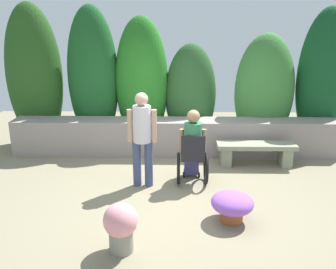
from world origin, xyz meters
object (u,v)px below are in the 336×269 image
object	(u,v)px
flower_pot_purple_near	(232,205)
flower_pot_terracotta_by_wall	(121,225)
person_in_wheelchair	(192,149)
person_standing_companion	(142,134)
stone_bench	(256,151)

from	to	relation	value
flower_pot_purple_near	flower_pot_terracotta_by_wall	xyz separation A→B (m)	(-1.47, -0.74, 0.10)
person_in_wheelchair	person_standing_companion	world-z (taller)	person_standing_companion
person_standing_companion	stone_bench	bearing A→B (deg)	16.62
person_in_wheelchair	person_standing_companion	distance (m)	0.92
person_in_wheelchair	flower_pot_purple_near	distance (m)	1.43
stone_bench	person_standing_companion	bearing A→B (deg)	-158.39
flower_pot_purple_near	flower_pot_terracotta_by_wall	size ratio (longest dim) A/B	0.94
person_standing_companion	person_in_wheelchair	bearing A→B (deg)	2.04
stone_bench	person_standing_companion	distance (m)	2.43
person_standing_companion	flower_pot_terracotta_by_wall	distance (m)	1.96
person_standing_companion	flower_pot_purple_near	bearing A→B (deg)	-47.43
flower_pot_purple_near	stone_bench	bearing A→B (deg)	69.83
person_standing_companion	flower_pot_terracotta_by_wall	xyz separation A→B (m)	(-0.11, -1.87, -0.58)
person_in_wheelchair	flower_pot_terracotta_by_wall	distance (m)	2.25
person_in_wheelchair	flower_pot_terracotta_by_wall	world-z (taller)	person_in_wheelchair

